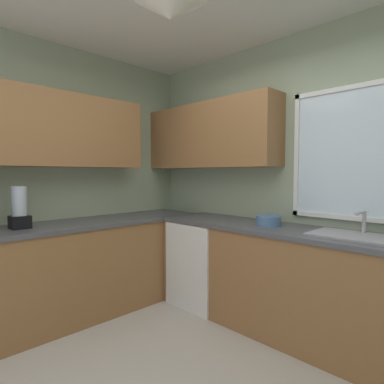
% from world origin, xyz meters
% --- Properties ---
extents(room_shell, '(4.02, 3.46, 2.74)m').
position_xyz_m(room_shell, '(-0.37, 0.46, 1.79)').
color(room_shell, '#9EAD8E').
rests_on(room_shell, ground_plane).
extents(counter_run_left, '(0.65, 3.07, 0.92)m').
position_xyz_m(counter_run_left, '(-1.64, 0.00, 0.46)').
color(counter_run_left, olive).
rests_on(counter_run_left, ground_plane).
extents(counter_run_back, '(3.11, 0.65, 0.92)m').
position_xyz_m(counter_run_back, '(0.21, 1.36, 0.46)').
color(counter_run_back, olive).
rests_on(counter_run_back, ground_plane).
extents(dishwasher, '(0.60, 0.60, 0.87)m').
position_xyz_m(dishwasher, '(-0.98, 1.33, 0.44)').
color(dishwasher, white).
rests_on(dishwasher, ground_plane).
extents(sink_assembly, '(0.63, 0.40, 0.19)m').
position_xyz_m(sink_assembly, '(0.51, 1.37, 0.93)').
color(sink_assembly, '#9EA0A5').
rests_on(sink_assembly, counter_run_back).
extents(bowl, '(0.22, 0.22, 0.09)m').
position_xyz_m(bowl, '(-0.24, 1.36, 0.96)').
color(bowl, '#4C7099').
rests_on(bowl, counter_run_back).
extents(blender_appliance, '(0.15, 0.15, 0.36)m').
position_xyz_m(blender_appliance, '(-1.64, -0.28, 1.08)').
color(blender_appliance, black).
rests_on(blender_appliance, counter_run_left).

